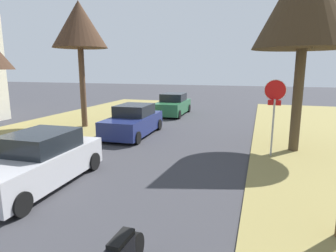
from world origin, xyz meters
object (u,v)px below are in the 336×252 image
object	(u,v)px
street_tree_left_mid_b	(79,26)
parked_sedan_silver	(38,162)
stop_sign_far	(274,101)
parked_sedan_green	(173,105)
parked_sedan_navy	(133,121)

from	to	relation	value
street_tree_left_mid_b	parked_sedan_silver	world-z (taller)	street_tree_left_mid_b
stop_sign_far	parked_sedan_green	distance (m)	11.29
parked_sedan_green	parked_sedan_silver	bearing A→B (deg)	-89.59
stop_sign_far	parked_sedan_navy	world-z (taller)	stop_sign_far
street_tree_left_mid_b	parked_sedan_silver	bearing A→B (deg)	-64.99
street_tree_left_mid_b	parked_sedan_navy	distance (m)	6.27
parked_sedan_silver	street_tree_left_mid_b	bearing A→B (deg)	115.01
stop_sign_far	parked_sedan_silver	distance (m)	8.47
parked_sedan_navy	parked_sedan_green	distance (m)	7.11
street_tree_left_mid_b	parked_sedan_green	xyz separation A→B (m)	(3.60, 6.07, -5.01)
street_tree_left_mid_b	parked_sedan_silver	distance (m)	10.09
parked_sedan_silver	parked_sedan_navy	bearing A→B (deg)	90.66
parked_sedan_silver	parked_sedan_green	size ratio (longest dim) A/B	1.00
parked_sedan_silver	parked_sedan_navy	distance (m)	6.89
street_tree_left_mid_b	parked_sedan_navy	xyz separation A→B (m)	(3.62, -1.04, -5.01)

